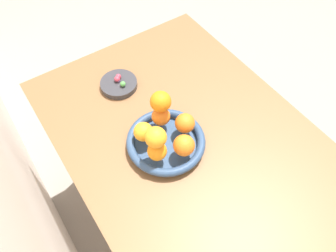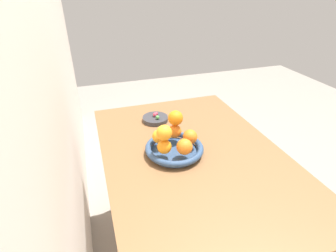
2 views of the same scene
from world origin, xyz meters
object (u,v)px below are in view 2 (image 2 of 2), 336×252
at_px(candy_dish, 155,119).
at_px(orange_4, 190,137).
at_px(fruit_bowl, 174,149).
at_px(orange_5, 164,133).
at_px(orange_2, 164,147).
at_px(candy_ball_3, 155,116).
at_px(candy_ball_1, 156,114).
at_px(orange_1, 159,136).
at_px(orange_0, 175,131).
at_px(orange_3, 184,147).
at_px(orange_6, 175,118).
at_px(candy_ball_0, 157,117).
at_px(dining_table, 193,169).
at_px(candy_ball_2, 155,115).

height_order(candy_dish, orange_4, orange_4).
distance_m(fruit_bowl, orange_5, 0.13).
bearing_deg(orange_4, orange_2, 105.58).
height_order(orange_2, orange_5, orange_5).
distance_m(orange_4, candy_ball_3, 0.32).
relative_size(orange_4, candy_ball_3, 4.49).
relative_size(candy_ball_1, candy_ball_3, 1.38).
bearing_deg(orange_1, fruit_bowl, -128.14).
height_order(orange_0, orange_3, orange_3).
distance_m(orange_0, orange_1, 0.08).
distance_m(orange_4, orange_5, 0.14).
bearing_deg(orange_2, candy_dish, -9.21).
relative_size(orange_3, candy_ball_3, 4.68).
distance_m(orange_2, candy_ball_1, 0.37).
relative_size(fruit_bowl, orange_2, 4.24).
bearing_deg(orange_3, orange_5, 63.09).
xyz_separation_m(fruit_bowl, orange_5, (-0.03, 0.05, 0.11)).
height_order(fruit_bowl, orange_6, orange_6).
height_order(orange_4, candy_ball_0, orange_4).
bearing_deg(orange_2, dining_table, -84.67).
bearing_deg(candy_dish, orange_6, -173.48).
bearing_deg(orange_0, orange_6, -35.10).
distance_m(orange_0, orange_6, 0.06).
bearing_deg(candy_ball_2, orange_4, -167.65).
relative_size(fruit_bowl, orange_5, 3.95).
relative_size(dining_table, orange_1, 18.16).
xyz_separation_m(orange_0, orange_6, (0.01, -0.00, 0.06)).
bearing_deg(dining_table, candy_ball_2, 13.23).
xyz_separation_m(candy_dish, orange_6, (-0.24, -0.03, 0.12)).
bearing_deg(candy_ball_3, orange_4, -167.80).
relative_size(dining_table, candy_ball_1, 56.83).
xyz_separation_m(candy_dish, orange_0, (-0.25, -0.02, 0.06)).
height_order(candy_ball_1, candy_ball_2, candy_ball_2).
height_order(candy_ball_0, candy_ball_3, candy_ball_0).
xyz_separation_m(orange_5, orange_6, (0.10, -0.08, 0.00)).
height_order(orange_0, candy_ball_2, orange_0).
bearing_deg(orange_6, candy_dish, 6.52).
bearing_deg(orange_2, orange_4, -74.42).
xyz_separation_m(orange_1, candy_ball_2, (0.27, -0.05, -0.04)).
distance_m(orange_2, orange_6, 0.15).
bearing_deg(dining_table, orange_5, 92.39).
xyz_separation_m(orange_1, orange_3, (-0.11, -0.07, 0.00)).
xyz_separation_m(dining_table, candy_ball_2, (0.34, 0.08, 0.12)).
height_order(fruit_bowl, orange_3, orange_3).
distance_m(orange_4, orange_6, 0.10).
relative_size(orange_0, orange_6, 0.91).
bearing_deg(orange_6, orange_2, 141.90).
distance_m(orange_3, orange_6, 0.15).
height_order(orange_0, candy_ball_1, orange_0).
height_order(orange_5, candy_ball_0, orange_5).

